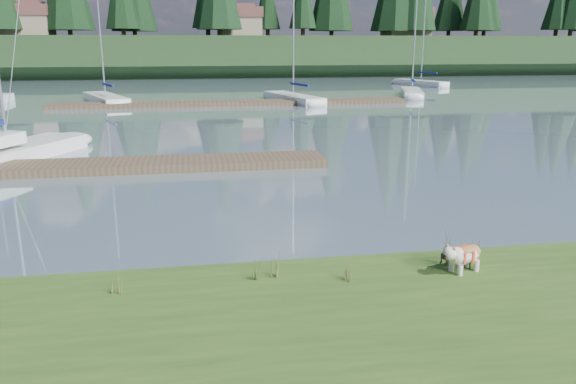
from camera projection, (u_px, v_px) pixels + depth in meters
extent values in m
plane|color=gray|center=(205.00, 105.00, 40.99)|extent=(200.00, 200.00, 0.00)
cube|color=black|center=(197.00, 56.00, 81.31)|extent=(200.00, 20.00, 5.00)
cylinder|color=silver|center=(460.00, 270.00, 10.27)|extent=(0.10, 0.10, 0.21)
cylinder|color=silver|center=(451.00, 266.00, 10.44)|extent=(0.10, 0.10, 0.21)
cylinder|color=silver|center=(476.00, 265.00, 10.47)|extent=(0.10, 0.10, 0.21)
cylinder|color=silver|center=(468.00, 262.00, 10.65)|extent=(0.10, 0.10, 0.21)
ellipsoid|color=silver|center=(465.00, 254.00, 10.41)|extent=(0.78, 0.57, 0.33)
ellipsoid|color=#A26F3C|center=(466.00, 249.00, 10.38)|extent=(0.57, 0.48, 0.12)
ellipsoid|color=silver|center=(449.00, 253.00, 10.17)|extent=(0.32, 0.32, 0.24)
cube|color=black|center=(445.00, 257.00, 10.13)|extent=(0.11, 0.14, 0.10)
ellipsoid|color=white|center=(68.00, 141.00, 25.06)|extent=(2.76, 2.98, 0.70)
cube|color=#4C3D2C|center=(107.00, 166.00, 20.31)|extent=(16.00, 2.00, 0.30)
cube|color=#4C3D2C|center=(232.00, 103.00, 41.27)|extent=(26.00, 2.20, 0.30)
ellipsoid|color=white|center=(4.00, 97.00, 44.63)|extent=(1.63, 2.01, 0.70)
cube|color=white|center=(106.00, 100.00, 42.97)|extent=(4.47, 7.85, 0.70)
ellipsoid|color=white|center=(94.00, 96.00, 46.18)|extent=(2.34, 2.58, 0.70)
cylinder|color=silver|center=(98.00, 9.00, 41.26)|extent=(0.12, 0.12, 12.10)
cube|color=navy|center=(108.00, 85.00, 41.79)|extent=(1.31, 2.94, 0.20)
cube|color=white|center=(293.00, 99.00, 43.41)|extent=(3.77, 7.74, 0.70)
ellipsoid|color=white|center=(273.00, 95.00, 46.70)|extent=(2.16, 2.44, 0.70)
cylinder|color=silver|center=(293.00, 12.00, 41.75)|extent=(0.12, 0.12, 11.63)
cube|color=navy|center=(299.00, 84.00, 42.21)|extent=(1.03, 2.94, 0.20)
cube|color=white|center=(412.00, 94.00, 47.88)|extent=(3.51, 6.88, 0.70)
ellipsoid|color=white|center=(409.00, 90.00, 51.10)|extent=(1.96, 2.20, 0.70)
cylinder|color=silver|center=(416.00, 23.00, 46.39)|extent=(0.12, 0.12, 10.39)
cube|color=navy|center=(413.00, 80.00, 46.70)|extent=(1.01, 2.61, 0.20)
cube|color=white|center=(421.00, 84.00, 59.43)|extent=(3.95, 6.74, 0.70)
ellipsoid|color=white|center=(399.00, 82.00, 62.16)|extent=(2.04, 2.24, 0.70)
cylinder|color=silver|center=(424.00, 29.00, 57.99)|extent=(0.12, 0.12, 9.94)
cube|color=navy|center=(428.00, 73.00, 58.38)|extent=(1.20, 2.53, 0.20)
cone|color=#475B23|center=(254.00, 268.00, 10.02)|extent=(0.03, 0.03, 0.47)
cone|color=brown|center=(260.00, 271.00, 9.99)|extent=(0.03, 0.03, 0.38)
cone|color=#475B23|center=(257.00, 266.00, 10.06)|extent=(0.03, 0.03, 0.52)
cone|color=brown|center=(262.00, 272.00, 10.04)|extent=(0.03, 0.03, 0.33)
cone|color=#475B23|center=(255.00, 271.00, 9.96)|extent=(0.03, 0.03, 0.42)
cone|color=#475B23|center=(272.00, 264.00, 10.16)|extent=(0.03, 0.03, 0.51)
cone|color=brown|center=(279.00, 267.00, 10.13)|extent=(0.03, 0.03, 0.41)
cone|color=#475B23|center=(275.00, 261.00, 10.20)|extent=(0.03, 0.03, 0.56)
cone|color=brown|center=(280.00, 268.00, 10.18)|extent=(0.03, 0.03, 0.36)
cone|color=#475B23|center=(274.00, 267.00, 10.10)|extent=(0.03, 0.03, 0.46)
cone|color=#475B23|center=(444.00, 248.00, 10.73)|extent=(0.03, 0.03, 0.66)
cone|color=brown|center=(451.00, 252.00, 10.69)|extent=(0.03, 0.03, 0.52)
cone|color=#475B23|center=(447.00, 246.00, 10.76)|extent=(0.03, 0.03, 0.72)
cone|color=brown|center=(451.00, 253.00, 10.75)|extent=(0.03, 0.03, 0.46)
cone|color=#475B23|center=(447.00, 251.00, 10.66)|extent=(0.03, 0.03, 0.59)
cone|color=#475B23|center=(114.00, 281.00, 9.52)|extent=(0.03, 0.03, 0.42)
cone|color=brown|center=(121.00, 285.00, 9.48)|extent=(0.03, 0.03, 0.34)
cone|color=#475B23|center=(118.00, 279.00, 9.55)|extent=(0.03, 0.03, 0.46)
cone|color=brown|center=(123.00, 285.00, 9.53)|extent=(0.03, 0.03, 0.29)
cone|color=#475B23|center=(115.00, 284.00, 9.45)|extent=(0.03, 0.03, 0.38)
cone|color=#475B23|center=(346.00, 270.00, 10.06)|extent=(0.03, 0.03, 0.36)
cone|color=brown|center=(352.00, 273.00, 10.02)|extent=(0.03, 0.03, 0.29)
cone|color=#475B23|center=(348.00, 268.00, 10.09)|extent=(0.03, 0.03, 0.40)
cone|color=brown|center=(353.00, 273.00, 10.07)|extent=(0.03, 0.03, 0.25)
cone|color=#475B23|center=(348.00, 273.00, 9.99)|extent=(0.03, 0.03, 0.33)
cone|color=#475B23|center=(471.00, 254.00, 10.51)|extent=(0.03, 0.03, 0.59)
cone|color=brown|center=(478.00, 258.00, 10.48)|extent=(0.03, 0.03, 0.47)
cone|color=#475B23|center=(473.00, 252.00, 10.55)|extent=(0.03, 0.03, 0.65)
cone|color=brown|center=(478.00, 259.00, 10.53)|extent=(0.03, 0.03, 0.41)
cone|color=#475B23|center=(474.00, 257.00, 10.45)|extent=(0.03, 0.03, 0.53)
cube|color=#33281C|center=(244.00, 278.00, 10.87)|extent=(60.00, 0.50, 0.14)
cylinder|color=#382619|center=(124.00, 31.00, 77.89)|extent=(0.60, 0.60, 1.80)
cylinder|color=#382619|center=(220.00, 31.00, 74.24)|extent=(0.60, 0.60, 1.80)
cylinder|color=#382619|center=(303.00, 32.00, 79.97)|extent=(0.60, 0.60, 1.80)
cylinder|color=#382619|center=(395.00, 32.00, 80.13)|extent=(0.60, 0.60, 1.80)
cylinder|color=#382619|center=(476.00, 32.00, 85.22)|extent=(0.60, 0.60, 1.80)
cylinder|color=#382619|center=(570.00, 32.00, 83.48)|extent=(0.60, 0.60, 1.80)
cube|color=gray|center=(28.00, 27.00, 73.94)|extent=(6.00, 5.00, 2.80)
cube|color=brown|center=(26.00, 10.00, 73.40)|extent=(6.30, 5.30, 1.40)
cube|color=brown|center=(25.00, 4.00, 73.19)|extent=(4.20, 3.60, 0.70)
cube|color=gray|center=(239.00, 28.00, 79.35)|extent=(6.00, 5.00, 2.80)
cube|color=brown|center=(239.00, 12.00, 78.81)|extent=(6.30, 5.30, 1.40)
cube|color=brown|center=(239.00, 6.00, 78.60)|extent=(4.20, 3.60, 0.70)
cube|color=gray|center=(406.00, 28.00, 81.27)|extent=(6.00, 5.00, 2.80)
cube|color=brown|center=(407.00, 13.00, 80.73)|extent=(6.30, 5.30, 1.40)
cube|color=brown|center=(407.00, 7.00, 80.52)|extent=(4.20, 3.60, 0.70)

